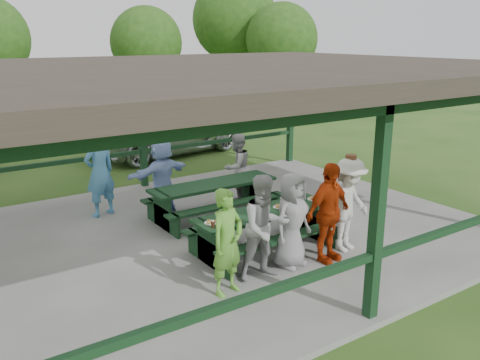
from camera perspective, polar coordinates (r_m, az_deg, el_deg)
ground at (r=10.15m, az=-1.89°, el=-6.24°), size 90.00×90.00×0.00m
concrete_slab at (r=10.13m, az=-1.89°, el=-5.98°), size 10.00×8.00×0.10m
pavilion_structure at (r=9.42m, az=-2.07°, el=11.90°), size 10.60×8.60×3.24m
picnic_table_near at (r=9.07m, az=2.70°, el=-5.11°), size 2.62×1.39×0.75m
picnic_table_far at (r=10.72m, az=-2.95°, el=-1.72°), size 2.75×1.39×0.75m
table_setting at (r=9.06m, az=3.25°, el=-3.07°), size 2.47×0.45×0.10m
contestant_green at (r=7.49m, az=-1.43°, el=-6.99°), size 0.67×0.53×1.63m
contestant_grey_left at (r=7.95m, az=2.80°, el=-5.34°), size 0.91×0.76×1.69m
contestant_grey_mid at (r=8.40m, az=5.83°, el=-4.53°), size 0.89×0.68×1.61m
contestant_red at (r=8.66m, az=9.89°, el=-3.65°), size 1.06×0.54×1.73m
contestant_white_fedora at (r=9.16m, az=12.05°, el=-2.72°), size 1.20×0.83×1.76m
spectator_lblue at (r=11.02m, az=-8.76°, el=0.54°), size 1.62×0.85×1.67m
spectator_blue at (r=11.08m, az=-15.48°, el=0.89°), size 0.80×0.63×1.92m
spectator_grey at (r=11.76m, az=-0.34°, el=1.45°), size 0.89×0.77×1.57m
pickup_truck at (r=17.28m, az=-8.08°, el=5.52°), size 5.69×3.27×1.49m
tree_mid at (r=24.64m, az=-10.48°, el=14.90°), size 3.29×3.29×5.15m
tree_right at (r=25.21m, az=4.69°, el=15.45°), size 3.43×3.43×5.36m
tree_far_right at (r=27.25m, az=-0.59°, el=17.54°), size 4.32×4.32×6.75m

